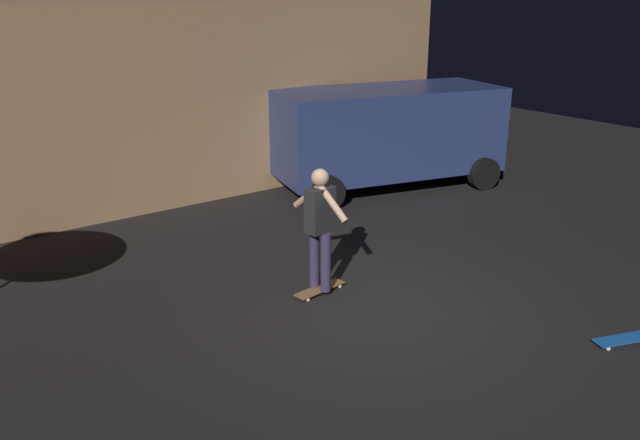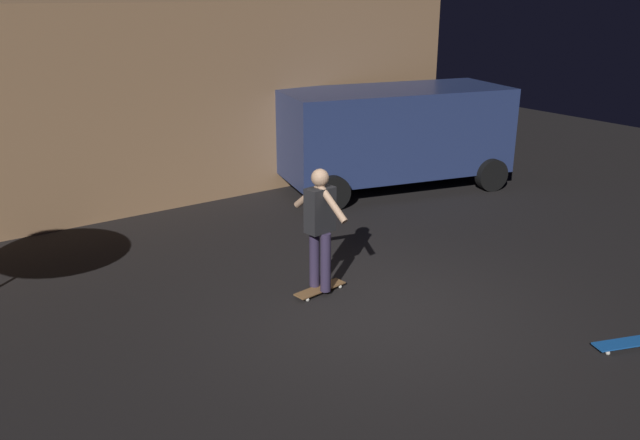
% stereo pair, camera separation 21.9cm
% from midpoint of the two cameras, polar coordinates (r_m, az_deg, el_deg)
% --- Properties ---
extents(ground_plane, '(28.00, 28.00, 0.00)m').
position_cam_midpoint_polar(ground_plane, '(8.46, 5.90, -8.02)').
color(ground_plane, black).
extents(low_building, '(12.60, 4.42, 3.70)m').
position_cam_midpoint_polar(low_building, '(14.30, -14.84, 10.63)').
color(low_building, '#AD7F56').
rests_on(low_building, ground_plane).
extents(parked_van, '(4.92, 3.14, 2.03)m').
position_cam_midpoint_polar(parked_van, '(13.52, 6.99, 7.68)').
color(parked_van, navy).
rests_on(parked_van, ground_plane).
extents(skateboard_ridden, '(0.80, 0.30, 0.07)m').
position_cam_midpoint_polar(skateboard_ridden, '(8.90, 0.71, -6.05)').
color(skateboard_ridden, olive).
rests_on(skateboard_ridden, ground_plane).
extents(skateboard_spare, '(0.80, 0.45, 0.07)m').
position_cam_midpoint_polar(skateboard_spare, '(8.44, 25.85, -9.68)').
color(skateboard_spare, '#1959B2').
rests_on(skateboard_spare, ground_plane).
extents(skater, '(0.40, 0.99, 1.67)m').
position_cam_midpoint_polar(skater, '(8.52, 0.74, -0.09)').
color(skater, '#382D4C').
rests_on(skater, skateboard_ridden).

